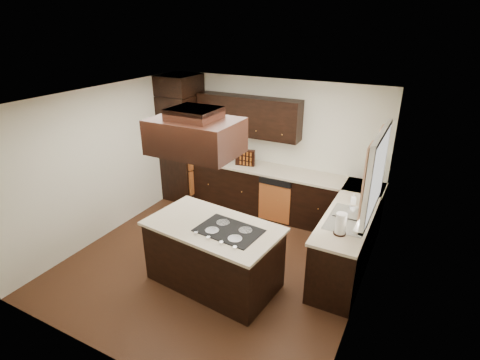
# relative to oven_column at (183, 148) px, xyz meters

# --- Properties ---
(floor) EXTENTS (4.20, 4.20, 0.02)m
(floor) POSITION_rel_oven_column_xyz_m (1.78, -1.71, -1.07)
(floor) COLOR #57321C
(floor) RESTS_ON ground
(ceiling) EXTENTS (4.20, 4.20, 0.02)m
(ceiling) POSITION_rel_oven_column_xyz_m (1.78, -1.71, 1.45)
(ceiling) COLOR white
(ceiling) RESTS_ON ground
(wall_back) EXTENTS (4.20, 0.02, 2.50)m
(wall_back) POSITION_rel_oven_column_xyz_m (1.78, 0.40, 0.19)
(wall_back) COLOR silver
(wall_back) RESTS_ON ground
(wall_front) EXTENTS (4.20, 0.02, 2.50)m
(wall_front) POSITION_rel_oven_column_xyz_m (1.78, -3.81, 0.19)
(wall_front) COLOR silver
(wall_front) RESTS_ON ground
(wall_left) EXTENTS (0.02, 4.20, 2.50)m
(wall_left) POSITION_rel_oven_column_xyz_m (-0.33, -1.71, 0.19)
(wall_left) COLOR silver
(wall_left) RESTS_ON ground
(wall_right) EXTENTS (0.02, 4.20, 2.50)m
(wall_right) POSITION_rel_oven_column_xyz_m (3.88, -1.71, 0.19)
(wall_right) COLOR silver
(wall_right) RESTS_ON ground
(oven_column) EXTENTS (0.65, 0.75, 2.12)m
(oven_column) POSITION_rel_oven_column_xyz_m (0.00, 0.00, 0.00)
(oven_column) COLOR black
(oven_column) RESTS_ON floor
(wall_oven_face) EXTENTS (0.05, 0.62, 0.78)m
(wall_oven_face) POSITION_rel_oven_column_xyz_m (0.35, 0.00, 0.06)
(wall_oven_face) COLOR #C0632D
(wall_oven_face) RESTS_ON oven_column
(base_cabinets_back) EXTENTS (2.93, 0.60, 0.88)m
(base_cabinets_back) POSITION_rel_oven_column_xyz_m (1.81, 0.09, -0.62)
(base_cabinets_back) COLOR black
(base_cabinets_back) RESTS_ON floor
(base_cabinets_right) EXTENTS (0.60, 2.40, 0.88)m
(base_cabinets_right) POSITION_rel_oven_column_xyz_m (3.58, -0.80, -0.62)
(base_cabinets_right) COLOR black
(base_cabinets_right) RESTS_ON floor
(countertop_back) EXTENTS (2.93, 0.63, 0.04)m
(countertop_back) POSITION_rel_oven_column_xyz_m (1.81, 0.08, -0.16)
(countertop_back) COLOR beige
(countertop_back) RESTS_ON base_cabinets_back
(countertop_right) EXTENTS (0.63, 2.40, 0.04)m
(countertop_right) POSITION_rel_oven_column_xyz_m (3.56, -0.80, -0.16)
(countertop_right) COLOR beige
(countertop_right) RESTS_ON base_cabinets_right
(upper_cabinets) EXTENTS (2.00, 0.34, 0.72)m
(upper_cabinets) POSITION_rel_oven_column_xyz_m (1.34, 0.23, 0.75)
(upper_cabinets) COLOR black
(upper_cabinets) RESTS_ON wall_back
(dishwasher_front) EXTENTS (0.60, 0.05, 0.72)m
(dishwasher_front) POSITION_rel_oven_column_xyz_m (2.10, -0.20, -0.66)
(dishwasher_front) COLOR #C0632D
(dishwasher_front) RESTS_ON floor
(window_frame) EXTENTS (0.06, 1.32, 1.12)m
(window_frame) POSITION_rel_oven_column_xyz_m (3.85, -1.16, 0.59)
(window_frame) COLOR white
(window_frame) RESTS_ON wall_right
(window_pane) EXTENTS (0.00, 1.20, 1.00)m
(window_pane) POSITION_rel_oven_column_xyz_m (3.87, -1.16, 0.59)
(window_pane) COLOR white
(window_pane) RESTS_ON wall_right
(curtain_left) EXTENTS (0.02, 0.34, 0.90)m
(curtain_left) POSITION_rel_oven_column_xyz_m (3.79, -1.57, 0.64)
(curtain_left) COLOR #FCE1BC
(curtain_left) RESTS_ON wall_right
(curtain_right) EXTENTS (0.02, 0.34, 0.90)m
(curtain_right) POSITION_rel_oven_column_xyz_m (3.79, -0.74, 0.64)
(curtain_right) COLOR #FCE1BC
(curtain_right) RESTS_ON wall_right
(sink_rim) EXTENTS (0.52, 0.84, 0.01)m
(sink_rim) POSITION_rel_oven_column_xyz_m (3.58, -1.16, -0.14)
(sink_rim) COLOR silver
(sink_rim) RESTS_ON countertop_right
(island) EXTENTS (1.82, 1.12, 0.88)m
(island) POSITION_rel_oven_column_xyz_m (2.01, -2.15, -0.62)
(island) COLOR black
(island) RESTS_ON floor
(island_top) EXTENTS (1.89, 1.19, 0.04)m
(island_top) POSITION_rel_oven_column_xyz_m (2.01, -2.15, -0.16)
(island_top) COLOR beige
(island_top) RESTS_ON island
(cooktop) EXTENTS (0.87, 0.63, 0.01)m
(cooktop) POSITION_rel_oven_column_xyz_m (2.27, -2.18, -0.13)
(cooktop) COLOR black
(cooktop) RESTS_ON island_top
(range_hood) EXTENTS (1.05, 0.72, 0.42)m
(range_hood) POSITION_rel_oven_column_xyz_m (1.88, -2.25, 1.10)
(range_hood) COLOR black
(range_hood) RESTS_ON ceiling
(hood_duct) EXTENTS (0.55, 0.50, 0.13)m
(hood_duct) POSITION_rel_oven_column_xyz_m (1.88, -2.25, 1.38)
(hood_duct) COLOR black
(hood_duct) RESTS_ON ceiling
(blender_base) EXTENTS (0.15, 0.15, 0.10)m
(blender_base) POSITION_rel_oven_column_xyz_m (0.88, 0.06, -0.09)
(blender_base) COLOR silver
(blender_base) RESTS_ON countertop_back
(blender_pitcher) EXTENTS (0.13, 0.13, 0.26)m
(blender_pitcher) POSITION_rel_oven_column_xyz_m (0.88, 0.06, 0.09)
(blender_pitcher) COLOR silver
(blender_pitcher) RESTS_ON blender_base
(spice_rack) EXTENTS (0.37, 0.17, 0.30)m
(spice_rack) POSITION_rel_oven_column_xyz_m (1.39, 0.03, 0.01)
(spice_rack) COLOR black
(spice_rack) RESTS_ON countertop_back
(mixing_bowl) EXTENTS (0.33, 0.33, 0.07)m
(mixing_bowl) POSITION_rel_oven_column_xyz_m (0.60, 0.03, -0.10)
(mixing_bowl) COLOR white
(mixing_bowl) RESTS_ON countertop_back
(soap_bottle) EXTENTS (0.09, 0.09, 0.16)m
(soap_bottle) POSITION_rel_oven_column_xyz_m (3.53, -0.64, -0.06)
(soap_bottle) COLOR white
(soap_bottle) RESTS_ON countertop_right
(paper_towel) EXTENTS (0.16, 0.16, 0.30)m
(paper_towel) POSITION_rel_oven_column_xyz_m (3.57, -1.59, 0.01)
(paper_towel) COLOR white
(paper_towel) RESTS_ON countertop_right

